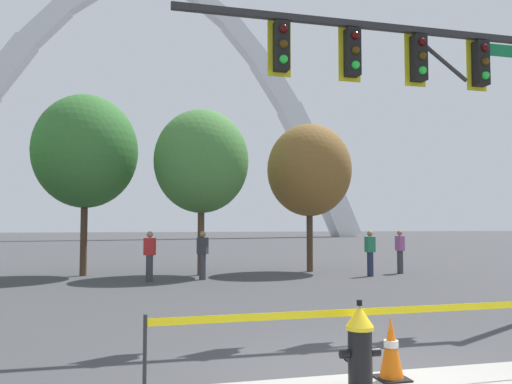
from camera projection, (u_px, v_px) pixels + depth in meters
name	position (u px, v px, depth m)	size (l,w,h in m)	color
ground_plane	(367.00, 378.00, 6.10)	(240.00, 240.00, 0.00)	#3D3D3F
fire_hydrant	(360.00, 349.00, 5.61)	(0.46, 0.48, 0.99)	black
caution_tape_barrier	(370.00, 330.00, 5.85)	(5.00, 0.16, 0.91)	#232326
traffic_cone_by_hydrant	(391.00, 349.00, 6.07)	(0.36, 0.36, 0.73)	black
traffic_signal_gantry	(438.00, 92.00, 10.20)	(7.82, 0.44, 6.00)	#232326
monument_arch	(149.00, 115.00, 70.89)	(61.11, 3.35, 37.40)	silver
tree_left_mid	(85.00, 151.00, 18.58)	(3.69, 3.69, 6.45)	#473323
tree_center_left	(201.00, 161.00, 18.81)	(3.42, 3.42, 5.98)	brown
tree_center_right	(309.00, 170.00, 20.22)	(3.27, 3.27, 5.73)	#473323
pedestrian_walking_left	(400.00, 251.00, 19.22)	(0.23, 0.36, 1.59)	#38383D
pedestrian_standing_center	(203.00, 255.00, 17.08)	(0.39, 0.36, 1.59)	#38383D
pedestrian_walking_right	(370.00, 253.00, 18.19)	(0.38, 0.28, 1.59)	#232847
pedestrian_near_trees	(150.00, 256.00, 16.39)	(0.39, 0.33, 1.59)	#38383D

